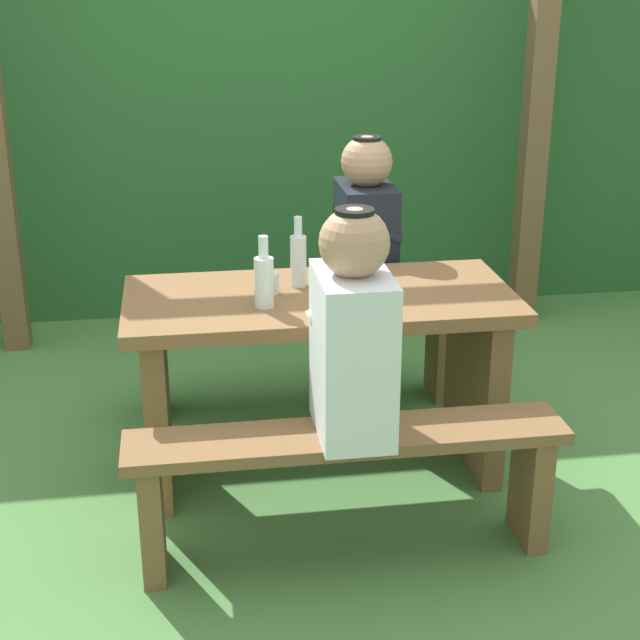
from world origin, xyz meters
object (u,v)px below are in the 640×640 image
cell_phone (353,280)px  bottle_right (298,258)px  bench_near (347,468)px  picnic_table (320,352)px  bottle_left (264,279)px  person_white_shirt (353,333)px  drinking_glass (270,283)px  person_black_coat (366,229)px  bench_far (300,335)px

cell_phone → bottle_right: bearing=164.2°
bench_near → cell_phone: 0.81m
bottle_right → picnic_table: bearing=-58.6°
bottle_left → person_white_shirt: bearing=-64.5°
picnic_table → bottle_right: size_ratio=5.37×
person_white_shirt → drinking_glass: person_white_shirt is taller
person_black_coat → cell_phone: 0.47m
picnic_table → bottle_left: size_ratio=5.54×
drinking_glass → cell_phone: bearing=15.2°
person_black_coat → drinking_glass: person_black_coat is taller
bench_near → bottle_right: bottle_right is taller
picnic_table → person_black_coat: 0.70m
bench_near → bottle_left: bearing=114.0°
cell_phone → bench_far: bearing=86.8°
picnic_table → cell_phone: bearing=40.7°
bench_far → bottle_left: size_ratio=5.54×
person_black_coat → bottle_right: bearing=-126.4°
picnic_table → bench_near: 0.59m
drinking_glass → bottle_left: bearing=-103.4°
person_black_coat → cell_phone: bearing=-106.8°
picnic_table → bench_far: picnic_table is taller
picnic_table → bench_far: size_ratio=1.00×
person_white_shirt → drinking_glass: 0.64m
bottle_left → cell_phone: bottle_left is taller
drinking_glass → person_black_coat: bearing=49.5°
bench_near → person_black_coat: size_ratio=1.95×
person_white_shirt → bottle_left: 0.52m
bench_near → drinking_glass: bearing=106.2°
drinking_glass → picnic_table: bearing=-11.6°
person_black_coat → bottle_left: 0.83m
cell_phone → person_white_shirt: bearing=-121.6°
bench_near → person_white_shirt: (0.01, 0.00, 0.46)m
picnic_table → person_white_shirt: person_white_shirt is taller
picnic_table → bench_near: bearing=-90.0°
bench_far → bottle_left: bearing=-107.3°
bench_near → drinking_glass: drinking_glass is taller
picnic_table → bottle_left: bottle_left is taller
picnic_table → person_white_shirt: bearing=-88.6°
bottle_right → cell_phone: (0.21, 0.02, -0.10)m
picnic_table → bench_far: (0.00, 0.57, -0.16)m
bottle_left → bottle_right: (0.15, 0.21, 0.01)m
picnic_table → bottle_right: (-0.06, 0.10, 0.33)m
person_white_shirt → bottle_right: size_ratio=2.76×
bench_far → person_white_shirt: bearing=-89.3°
bottle_left → bench_near: bearing=-66.0°
drinking_glass → bottle_left: 0.15m
person_white_shirt → person_black_coat: 1.17m
bench_far → bottle_right: (-0.06, -0.47, 0.49)m
bench_far → person_black_coat: bearing=-0.7°
person_black_coat → picnic_table: bearing=-116.1°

